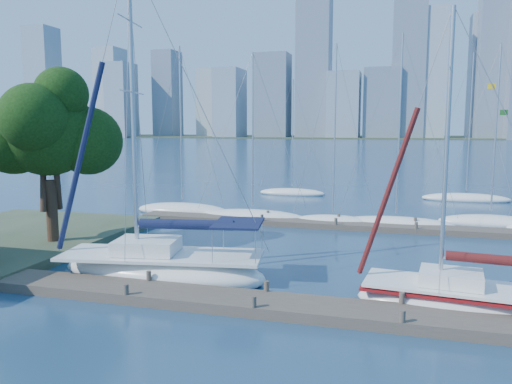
# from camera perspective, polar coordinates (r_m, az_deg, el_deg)

# --- Properties ---
(ground) EXTENTS (700.00, 700.00, 0.00)m
(ground) POSITION_cam_1_polar(r_m,az_deg,el_deg) (18.87, 0.49, -13.26)
(ground) COLOR navy
(ground) RESTS_ON ground
(near_dock) EXTENTS (26.00, 2.00, 0.40)m
(near_dock) POSITION_cam_1_polar(r_m,az_deg,el_deg) (18.80, 0.50, -12.69)
(near_dock) COLOR #483F35
(near_dock) RESTS_ON ground
(far_dock) EXTENTS (30.00, 1.80, 0.36)m
(far_dock) POSITION_cam_1_polar(r_m,az_deg,el_deg) (33.78, 10.95, -3.79)
(far_dock) COLOR #483F35
(far_dock) RESTS_ON ground
(far_shore) EXTENTS (800.00, 100.00, 1.50)m
(far_shore) POSITION_cam_1_polar(r_m,az_deg,el_deg) (337.14, 14.95, 6.02)
(far_shore) COLOR #38472D
(far_shore) RESTS_ON ground
(tree) EXTENTS (7.07, 6.47, 9.74)m
(tree) POSITION_cam_1_polar(r_m,az_deg,el_deg) (28.87, -22.69, 6.80)
(tree) COLOR #312116
(tree) RESTS_ON ground
(sailboat_navy) EXTENTS (9.91, 4.56, 14.57)m
(sailboat_navy) POSITION_cam_1_polar(r_m,az_deg,el_deg) (22.60, -10.72, -7.09)
(sailboat_navy) COLOR white
(sailboat_navy) RESTS_ON ground
(sailboat_maroon) EXTENTS (8.01, 3.38, 11.38)m
(sailboat_maroon) POSITION_cam_1_polar(r_m,az_deg,el_deg) (19.99, 22.88, -9.94)
(sailboat_maroon) COLOR white
(sailboat_maroon) RESTS_ON ground
(bg_boat_0) EXTENTS (7.86, 3.97, 13.10)m
(bg_boat_0) POSITION_cam_1_polar(r_m,az_deg,el_deg) (39.37, -8.40, -2.00)
(bg_boat_0) COLOR white
(bg_boat_0) RESTS_ON ground
(bg_boat_1) EXTENTS (8.10, 4.96, 12.21)m
(bg_boat_1) POSITION_cam_1_polar(r_m,az_deg,el_deg) (36.28, -0.37, -2.77)
(bg_boat_1) COLOR white
(bg_boat_1) RESTS_ON ground
(bg_boat_2) EXTENTS (5.57, 2.08, 12.48)m
(bg_boat_2) POSITION_cam_1_polar(r_m,az_deg,el_deg) (34.96, 8.80, -3.25)
(bg_boat_2) COLOR white
(bg_boat_2) RESTS_ON ground
(bg_boat_3) EXTENTS (7.94, 3.14, 13.02)m
(bg_boat_3) POSITION_cam_1_polar(r_m,az_deg,el_deg) (35.02, 15.70, -3.43)
(bg_boat_3) COLOR white
(bg_boat_3) RESTS_ON ground
(bg_boat_4) EXTENTS (6.88, 2.63, 12.42)m
(bg_boat_4) POSITION_cam_1_polar(r_m,az_deg,el_deg) (37.63, 25.20, -3.10)
(bg_boat_4) COLOR white
(bg_boat_4) RESTS_ON ground
(bg_boat_6) EXTENTS (6.64, 2.16, 11.60)m
(bg_boat_6) POSITION_cam_1_polar(r_m,az_deg,el_deg) (49.71, 4.15, -0.05)
(bg_boat_6) COLOR white
(bg_boat_6) RESTS_ON ground
(bg_boat_7) EXTENTS (7.94, 3.43, 13.53)m
(bg_boat_7) POSITION_cam_1_polar(r_m,az_deg,el_deg) (49.32, 22.87, -0.64)
(bg_boat_7) COLOR white
(bg_boat_7) RESTS_ON ground
(skyline) EXTENTS (502.65, 51.31, 115.59)m
(skyline) POSITION_cam_1_polar(r_m,az_deg,el_deg) (309.27, 19.55, 12.40)
(skyline) COLOR gray
(skyline) RESTS_ON ground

